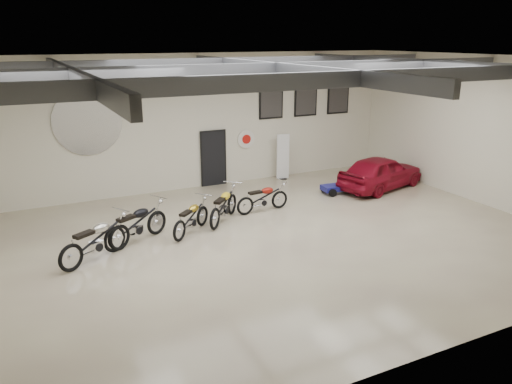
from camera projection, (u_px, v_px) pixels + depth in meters
name	position (u px, v px, depth m)	size (l,w,h in m)	color
floor	(275.00, 240.00, 14.21)	(16.00, 12.00, 0.01)	#C3BA95
ceiling	(277.00, 59.00, 12.72)	(16.00, 12.00, 0.01)	slate
back_wall	(199.00, 122.00, 18.61)	(16.00, 0.02, 5.00)	beige
right_wall	(484.00, 131.00, 16.83)	(0.02, 12.00, 5.00)	beige
ceiling_beams	(277.00, 69.00, 12.80)	(15.80, 11.80, 0.32)	#55575C
door	(213.00, 159.00, 19.21)	(0.92, 0.08, 2.10)	black
logo_plaque	(87.00, 122.00, 16.79)	(2.30, 0.06, 1.16)	silver
poster_left	(271.00, 102.00, 19.66)	(1.05, 0.08, 1.35)	black
poster_mid	(306.00, 99.00, 20.33)	(1.05, 0.08, 1.35)	black
poster_right	(338.00, 98.00, 21.01)	(1.05, 0.08, 1.35)	black
oil_sign	(246.00, 139.00, 19.60)	(0.72, 0.10, 0.72)	white
banner_stand	(283.00, 157.00, 20.04)	(0.51, 0.20, 1.86)	white
motorcycle_silver	(96.00, 239.00, 12.77)	(2.21, 0.69, 1.15)	silver
motorcycle_black	(136.00, 223.00, 13.87)	(2.20, 0.68, 1.15)	silver
motorcycle_gold	(191.00, 217.00, 14.58)	(1.91, 0.59, 0.99)	silver
motorcycle_yellow	(224.00, 205.00, 15.50)	(2.08, 0.64, 1.08)	silver
motorcycle_red	(263.00, 197.00, 16.39)	(1.88, 0.58, 0.98)	silver
go_kart	(343.00, 185.00, 18.48)	(1.66, 0.75, 0.60)	navy
vintage_car	(381.00, 172.00, 18.86)	(3.79, 1.53, 1.29)	maroon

